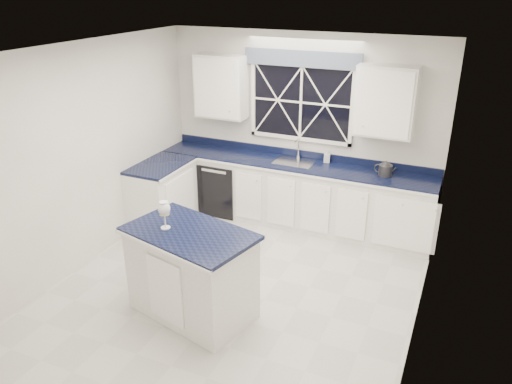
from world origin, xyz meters
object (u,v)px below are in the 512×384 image
at_px(dishwasher, 225,185).
at_px(kettle, 385,169).
at_px(island, 192,273).
at_px(faucet, 298,148).
at_px(soap_bottle, 327,156).
at_px(wine_glass, 164,210).

distance_m(dishwasher, kettle, 2.46).
height_order(dishwasher, island, island).
bearing_deg(island, dishwasher, 123.30).
height_order(faucet, kettle, faucet).
xyz_separation_m(island, soap_bottle, (0.65, 2.68, 0.54)).
xyz_separation_m(dishwasher, wine_glass, (0.61, -2.49, 0.78)).
distance_m(wine_glass, soap_bottle, 2.86).
xyz_separation_m(dishwasher, kettle, (2.37, 0.03, 0.63)).
relative_size(kettle, wine_glass, 1.00).
relative_size(faucet, soap_bottle, 1.64).
xyz_separation_m(island, wine_glass, (-0.26, -0.03, 0.69)).
relative_size(kettle, soap_bottle, 1.60).
bearing_deg(kettle, faucet, 177.46).
distance_m(island, wine_glass, 0.74).
bearing_deg(faucet, island, -94.88).
bearing_deg(faucet, dishwasher, -169.98).
distance_m(dishwasher, island, 2.61).
bearing_deg(wine_glass, kettle, 55.03).
xyz_separation_m(kettle, soap_bottle, (-0.85, 0.19, -0.00)).
bearing_deg(kettle, island, -116.31).
height_order(faucet, island, faucet).
bearing_deg(soap_bottle, faucet, -176.58).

